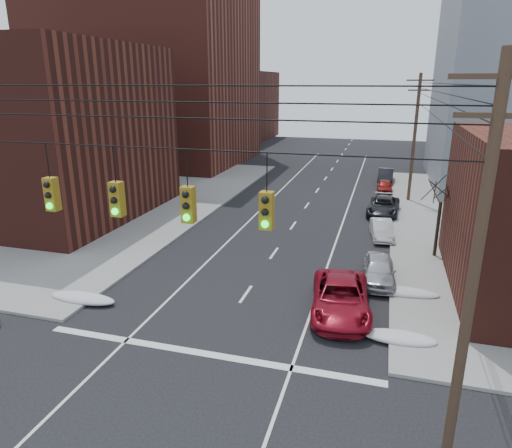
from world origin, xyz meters
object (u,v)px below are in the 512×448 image
Objects in this scene: parked_car_b at (382,229)px; lot_car_b at (127,196)px; parked_car_a at (379,270)px; parked_car_f at (386,176)px; parked_car_e at (385,187)px; lot_car_a at (115,197)px; lot_car_d at (95,191)px; lot_car_c at (68,213)px; parked_car_d at (384,205)px; parked_car_c at (383,206)px; red_pickup at (341,298)px.

lot_car_b reaches higher than parked_car_b.
lot_car_b is at bearing 150.87° from parked_car_a.
parked_car_e is at bearing -89.32° from parked_car_f.
parked_car_a is 21.47m from parked_car_e.
parked_car_e is at bearing -63.93° from lot_car_a.
lot_car_d is at bearing -160.08° from parked_car_e.
lot_car_c reaches higher than parked_car_b.
parked_car_b is at bearing -91.23° from parked_car_d.
parked_car_f is 1.22× the size of lot_car_d.
parked_car_c is 24.56m from lot_car_c.
parked_car_e is 24.08m from lot_car_b.
lot_car_a is at bearing -2.30° from lot_car_c.
red_pickup reaches higher than parked_car_b.
red_pickup is 1.29× the size of lot_car_a.
parked_car_a is at bearing 61.56° from red_pickup.
lot_car_d reaches higher than parked_car_e.
parked_car_b is at bearing -89.32° from parked_car_f.
parked_car_c reaches higher than lot_car_d.
parked_car_c is 21.60m from lot_car_b.
parked_car_c is at bearing -58.62° from lot_car_b.
red_pickup is at bearing -92.35° from parked_car_f.
lot_car_a is at bearing -169.89° from parked_car_d.
lot_car_d is at bearing 152.44° from parked_car_a.
lot_car_b reaches higher than parked_car_d.
parked_car_b is 22.30m from lot_car_a.
parked_car_d is at bearing -56.68° from lot_car_b.
lot_car_a is (-22.18, 2.31, 0.25)m from parked_car_b.
parked_car_e is 0.99× the size of lot_car_d.
parked_car_b reaches higher than parked_car_e.
lot_car_a reaches higher than parked_car_f.
lot_car_d is at bearing -174.87° from parked_car_d.
lot_car_a is 0.87× the size of lot_car_c.
parked_car_c is at bearing -91.66° from parked_car_e.
lot_car_b is (-21.36, -16.04, 0.09)m from parked_car_f.
parked_car_f is (0.00, 26.41, 0.01)m from parked_car_a.
parked_car_a is 7.52m from parked_car_b.
parked_car_b is (1.61, 11.53, -0.16)m from red_pickup.
parked_car_d is at bearing 93.77° from parked_car_c.
lot_car_d is (-25.33, -10.02, 0.16)m from parked_car_e.
parked_car_d is (0.00, 0.74, -0.07)m from parked_car_c.
parked_car_c reaches higher than parked_car_b.
parked_car_f is 0.87× the size of lot_car_c.
parked_car_e is 27.24m from lot_car_d.
parked_car_d is at bearing 86.76° from parked_car_a.
parked_car_a is at bearing -91.66° from parked_car_e.
lot_car_c is at bearing -170.51° from lot_car_b.
lot_car_c reaches higher than parked_car_e.
parked_car_e is (0.00, 7.20, -0.02)m from parked_car_d.
red_pickup is at bearing -96.27° from parked_car_d.
parked_car_a is 27.80m from lot_car_d.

